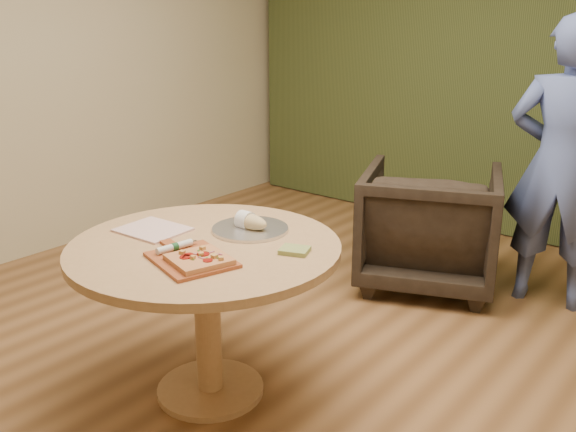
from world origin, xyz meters
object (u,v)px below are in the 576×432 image
at_px(cutlery_roll, 175,247).
at_px(bread_roll, 249,221).
at_px(flatbread_pizza, 199,259).
at_px(pizza_paddle, 190,259).
at_px(pedestal_table, 206,273).
at_px(serving_tray, 250,229).
at_px(person_standing, 562,165).
at_px(armchair, 430,221).

xyz_separation_m(cutlery_roll, bread_roll, (0.04, 0.42, 0.01)).
bearing_deg(cutlery_roll, flatbread_pizza, -0.25).
bearing_deg(bread_roll, pizza_paddle, -80.66).
height_order(pedestal_table, cutlery_roll, cutlery_roll).
bearing_deg(bread_roll, cutlery_roll, -95.72).
bearing_deg(serving_tray, flatbread_pizza, -74.07).
relative_size(cutlery_roll, serving_tray, 0.56).
bearing_deg(pedestal_table, pizza_paddle, -60.28).
relative_size(cutlery_roll, person_standing, 0.12).
bearing_deg(serving_tray, pizza_paddle, -81.80).
distance_m(serving_tray, armchair, 1.58).
bearing_deg(pedestal_table, cutlery_roll, -94.74).
xyz_separation_m(pizza_paddle, bread_roll, (-0.07, 0.43, 0.04)).
relative_size(cutlery_roll, bread_roll, 1.03).
height_order(pedestal_table, serving_tray, serving_tray).
height_order(cutlery_roll, serving_tray, cutlery_roll).
bearing_deg(pizza_paddle, person_standing, 87.44).
bearing_deg(pizza_paddle, bread_roll, 116.66).
relative_size(cutlery_roll, armchair, 0.23).
bearing_deg(armchair, flatbread_pizza, 66.59).
xyz_separation_m(pizza_paddle, cutlery_roll, (-0.11, 0.02, 0.02)).
xyz_separation_m(bread_roll, person_standing, (0.87, 1.77, 0.07)).
bearing_deg(pedestal_table, flatbread_pizza, -48.56).
relative_size(pizza_paddle, serving_tray, 1.33).
height_order(pedestal_table, pizza_paddle, pizza_paddle).
distance_m(pedestal_table, flatbread_pizza, 0.30).
xyz_separation_m(pedestal_table, pizza_paddle, (0.10, -0.18, 0.15)).
distance_m(flatbread_pizza, serving_tray, 0.46).
height_order(pizza_paddle, bread_roll, bread_roll).
distance_m(pizza_paddle, bread_roll, 0.44).
xyz_separation_m(flatbread_pizza, armchair, (0.03, 1.98, -0.34)).
distance_m(pedestal_table, bread_roll, 0.32).
bearing_deg(cutlery_roll, serving_tray, 91.79).
relative_size(flatbread_pizza, armchair, 0.32).
bearing_deg(serving_tray, pedestal_table, -98.26).
bearing_deg(cutlery_roll, person_standing, 76.12).
bearing_deg(pedestal_table, bread_roll, 83.68).
distance_m(pizza_paddle, serving_tray, 0.44).
height_order(pedestal_table, bread_roll, bread_roll).
distance_m(bread_roll, armchair, 1.59).
bearing_deg(flatbread_pizza, pedestal_table, 131.44).
xyz_separation_m(pedestal_table, cutlery_roll, (-0.01, -0.16, 0.17)).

